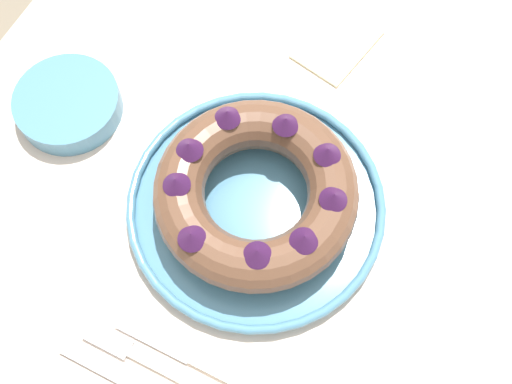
{
  "coord_description": "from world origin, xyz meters",
  "views": [
    {
      "loc": [
        -0.29,
        -0.14,
        1.5
      ],
      "look_at": [
        -0.02,
        -0.01,
        0.8
      ],
      "focal_mm": 42.0,
      "sensor_mm": 36.0,
      "label": 1
    }
  ],
  "objects_px": {
    "cake_knife": "(193,358)",
    "napkin": "(337,45)",
    "serving_dish": "(256,205)",
    "bundt_cake": "(256,192)",
    "fork": "(151,363)",
    "side_bowl": "(69,103)"
  },
  "relations": [
    {
      "from": "cake_knife",
      "to": "napkin",
      "type": "bearing_deg",
      "value": 6.3
    },
    {
      "from": "serving_dish",
      "to": "cake_knife",
      "type": "relative_size",
      "value": 1.86
    },
    {
      "from": "bundt_cake",
      "to": "cake_knife",
      "type": "xyz_separation_m",
      "value": [
        -0.21,
        -0.02,
        -0.05
      ]
    },
    {
      "from": "fork",
      "to": "side_bowl",
      "type": "xyz_separation_m",
      "value": [
        0.26,
        0.28,
        0.01
      ]
    },
    {
      "from": "bundt_cake",
      "to": "cake_knife",
      "type": "relative_size",
      "value": 1.42
    },
    {
      "from": "fork",
      "to": "cake_knife",
      "type": "bearing_deg",
      "value": -53.6
    },
    {
      "from": "serving_dish",
      "to": "fork",
      "type": "relative_size",
      "value": 1.59
    },
    {
      "from": "bundt_cake",
      "to": "fork",
      "type": "bearing_deg",
      "value": 173.88
    },
    {
      "from": "side_bowl",
      "to": "napkin",
      "type": "bearing_deg",
      "value": -47.89
    },
    {
      "from": "bundt_cake",
      "to": "fork",
      "type": "relative_size",
      "value": 1.21
    },
    {
      "from": "side_bowl",
      "to": "fork",
      "type": "bearing_deg",
      "value": -132.63
    },
    {
      "from": "bundt_cake",
      "to": "side_bowl",
      "type": "height_order",
      "value": "bundt_cake"
    },
    {
      "from": "napkin",
      "to": "serving_dish",
      "type": "bearing_deg",
      "value": -178.86
    },
    {
      "from": "serving_dish",
      "to": "fork",
      "type": "height_order",
      "value": "serving_dish"
    },
    {
      "from": "side_bowl",
      "to": "napkin",
      "type": "height_order",
      "value": "side_bowl"
    },
    {
      "from": "side_bowl",
      "to": "bundt_cake",
      "type": "bearing_deg",
      "value": -93.97
    },
    {
      "from": "fork",
      "to": "napkin",
      "type": "xyz_separation_m",
      "value": [
        0.53,
        -0.02,
        -0.0
      ]
    },
    {
      "from": "side_bowl",
      "to": "napkin",
      "type": "distance_m",
      "value": 0.41
    },
    {
      "from": "serving_dish",
      "to": "cake_knife",
      "type": "distance_m",
      "value": 0.21
    },
    {
      "from": "bundt_cake",
      "to": "cake_knife",
      "type": "bearing_deg",
      "value": -175.14
    },
    {
      "from": "serving_dish",
      "to": "napkin",
      "type": "distance_m",
      "value": 0.29
    },
    {
      "from": "cake_knife",
      "to": "side_bowl",
      "type": "relative_size",
      "value": 1.23
    }
  ]
}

